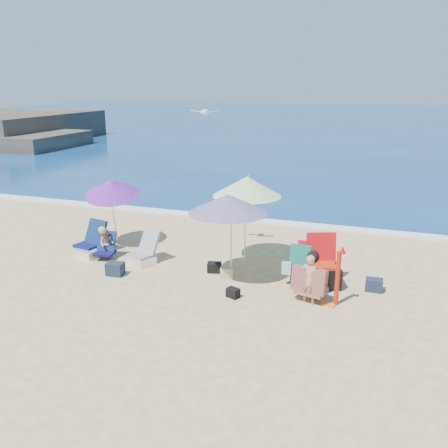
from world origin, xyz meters
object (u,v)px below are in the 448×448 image
(umbrella_striped, at_px, (247,186))
(person_center, at_px, (310,279))
(chair_navy, at_px, (90,246))
(chair_rainbow, at_px, (143,255))
(seagull, at_px, (205,112))
(camp_chair_left, at_px, (324,271))
(furled_umbrella, at_px, (339,273))
(camp_chair_right, at_px, (303,268))
(umbrella_blue, at_px, (111,187))
(umbrella_turquoise, at_px, (228,204))
(person_left, at_px, (106,243))

(umbrella_striped, height_order, person_center, umbrella_striped)
(chair_navy, relative_size, chair_rainbow, 1.06)
(umbrella_striped, bearing_deg, seagull, 162.09)
(camp_chair_left, xyz_separation_m, seagull, (-3.08, 1.13, 3.12))
(chair_rainbow, bearing_deg, umbrella_striped, 19.89)
(furled_umbrella, bearing_deg, camp_chair_right, 133.97)
(camp_chair_right, xyz_separation_m, seagull, (-2.65, 1.12, 3.12))
(umbrella_striped, height_order, camp_chair_right, umbrella_striped)
(umbrella_blue, relative_size, furled_umbrella, 1.59)
(umbrella_blue, bearing_deg, umbrella_turquoise, -18.21)
(furled_umbrella, height_order, camp_chair_left, furled_umbrella)
(umbrella_blue, height_order, chair_navy, umbrella_blue)
(chair_rainbow, bearing_deg, chair_navy, 176.68)
(chair_navy, xyz_separation_m, seagull, (2.64, 1.11, 3.22))
(umbrella_striped, xyz_separation_m, person_center, (1.77, -1.63, -1.36))
(chair_rainbow, bearing_deg, camp_chair_left, 0.98)
(chair_navy, bearing_deg, umbrella_blue, 74.34)
(seagull, bearing_deg, person_left, -150.27)
(person_center, relative_size, seagull, 1.39)
(person_left, bearing_deg, umbrella_striped, 14.27)
(person_center, bearing_deg, chair_navy, 170.90)
(chair_rainbow, relative_size, seagull, 1.20)
(umbrella_blue, relative_size, person_center, 1.90)
(umbrella_turquoise, height_order, umbrella_striped, umbrella_striped)
(umbrella_blue, relative_size, chair_rainbow, 2.20)
(umbrella_striped, distance_m, person_center, 2.76)
(camp_chair_left, distance_m, camp_chair_right, 0.43)
(camp_chair_right, bearing_deg, chair_rainbow, -178.79)
(person_center, xyz_separation_m, person_left, (-5.04, 0.80, -0.11))
(camp_chair_right, bearing_deg, umbrella_turquoise, -166.81)
(furled_umbrella, xyz_separation_m, person_center, (-0.52, -0.05, -0.17))
(person_center, bearing_deg, camp_chair_left, 80.02)
(umbrella_blue, bearing_deg, seagull, 7.82)
(umbrella_turquoise, xyz_separation_m, chair_navy, (-3.72, 0.38, -1.48))
(chair_rainbow, bearing_deg, person_left, -179.58)
(umbrella_striped, distance_m, chair_navy, 4.20)
(umbrella_blue, bearing_deg, camp_chair_right, -8.82)
(umbrella_turquoise, bearing_deg, furled_umbrella, -11.12)
(furled_umbrella, xyz_separation_m, camp_chair_left, (-0.37, 0.82, -0.33))
(seagull, bearing_deg, umbrella_striped, -17.91)
(camp_chair_right, bearing_deg, umbrella_striped, 153.41)
(camp_chair_left, distance_m, person_left, 5.19)
(umbrella_striped, bearing_deg, person_left, -165.73)
(chair_rainbow, distance_m, person_left, 1.01)
(camp_chair_left, relative_size, camp_chair_right, 1.20)
(umbrella_turquoise, relative_size, seagull, 2.89)
(camp_chair_right, xyz_separation_m, person_left, (-4.76, -0.09, 0.05))
(camp_chair_right, bearing_deg, seagull, 157.08)
(umbrella_blue, bearing_deg, person_left, -70.41)
(umbrella_turquoise, bearing_deg, umbrella_striped, 86.08)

